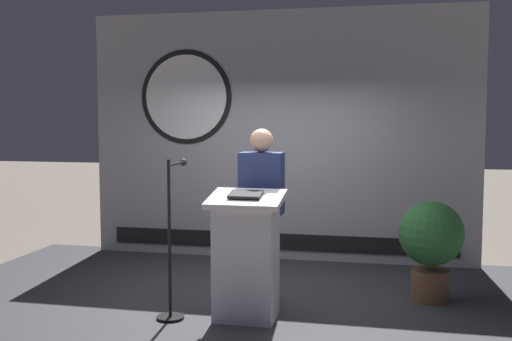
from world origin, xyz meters
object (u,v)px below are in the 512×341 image
object	(u,v)px
podium	(246,256)
potted_plant	(431,241)
speaker_person	(262,215)
microphone_stand	(172,263)

from	to	relation	value
podium	potted_plant	xyz separation A→B (m)	(1.60, 0.89, 0.03)
speaker_person	potted_plant	distance (m)	1.64
podium	speaker_person	world-z (taller)	speaker_person
potted_plant	microphone_stand	bearing A→B (deg)	-156.16
microphone_stand	speaker_person	bearing A→B (deg)	40.29
speaker_person	potted_plant	size ratio (longest dim) A/B	1.72
podium	speaker_person	distance (m)	0.56
podium	microphone_stand	bearing A→B (deg)	-171.54
speaker_person	potted_plant	xyz separation A→B (m)	(1.56, 0.41, -0.26)
speaker_person	podium	bearing A→B (deg)	-94.21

